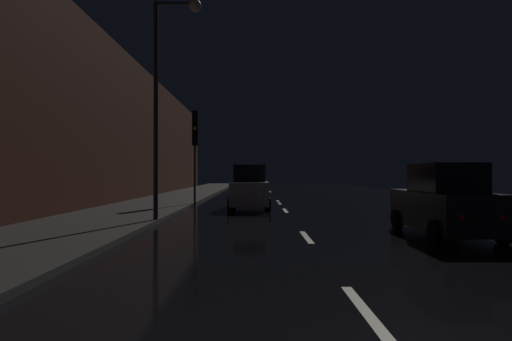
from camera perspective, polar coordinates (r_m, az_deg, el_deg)
name	(u,v)px	position (r m, az deg, el deg)	size (l,w,h in m)	color
ground	(276,201)	(26.89, 2.84, -4.27)	(26.56, 84.00, 0.02)	black
sidewalk_left	(168,200)	(27.44, -12.12, -4.01)	(4.40, 84.00, 0.15)	#33302D
building_facade_left	(110,124)	(24.88, -19.69, 6.07)	(0.80, 63.00, 9.19)	#472319
lane_centerline	(282,208)	(21.38, 3.63, -5.21)	(0.16, 37.33, 0.01)	beige
traffic_light_far_left	(194,136)	(22.74, -8.71, 4.73)	(0.36, 0.48, 5.23)	#38383A
streetlamp_overhead	(167,77)	(15.23, -12.37, 12.60)	(1.70, 0.44, 7.99)	#2D2D30
car_approaching_headlights	(248,189)	(20.97, -1.05, -2.53)	(2.05, 4.43, 2.23)	silver
car_parked_right_near	(443,203)	(12.90, 24.59, -4.11)	(1.90, 4.12, 2.08)	black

